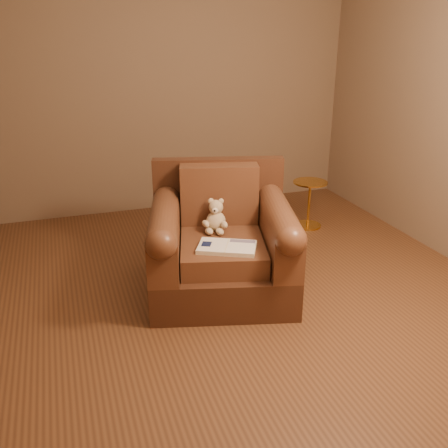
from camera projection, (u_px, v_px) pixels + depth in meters
name	position (u px, v px, depth m)	size (l,w,h in m)	color
floor	(232.00, 283.00, 4.05)	(4.00, 4.00, 0.00)	brown
room	(233.00, 61.00, 3.41)	(4.02, 4.02, 2.71)	#78604A
armchair	(221.00, 245.00, 3.84)	(1.28, 1.24, 0.95)	#412415
teddy_bear	(216.00, 219.00, 3.85)	(0.19, 0.22, 0.26)	#C7AF8B
guidebook	(227.00, 247.00, 3.55)	(0.48, 0.40, 0.03)	beige
side_table	(309.00, 203.00, 5.10)	(0.35, 0.35, 0.48)	gold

